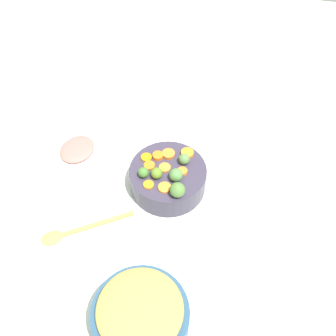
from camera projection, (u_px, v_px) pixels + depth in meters
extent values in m
cube|color=silver|center=(175.00, 174.00, 1.24)|extent=(2.40, 2.40, 0.02)
cylinder|color=#3A3346|center=(168.00, 178.00, 1.17)|extent=(0.23, 0.23, 0.08)
cylinder|color=#2A4E6F|center=(142.00, 321.00, 0.88)|extent=(0.22, 0.22, 0.13)
ellipsoid|color=tan|center=(140.00, 309.00, 0.82)|extent=(0.19, 0.19, 0.03)
cylinder|color=orange|center=(158.00, 156.00, 1.16)|extent=(0.05, 0.05, 0.01)
cylinder|color=orange|center=(182.00, 171.00, 1.13)|extent=(0.03, 0.03, 0.01)
cylinder|color=orange|center=(187.00, 153.00, 1.17)|extent=(0.05, 0.05, 0.01)
cylinder|color=orange|center=(165.00, 168.00, 1.14)|extent=(0.04, 0.04, 0.01)
cylinder|color=orange|center=(149.00, 185.00, 1.10)|extent=(0.04, 0.04, 0.01)
cylinder|color=orange|center=(165.00, 188.00, 1.09)|extent=(0.05, 0.05, 0.01)
cylinder|color=orange|center=(168.00, 155.00, 1.17)|extent=(0.05, 0.05, 0.01)
cylinder|color=orange|center=(146.00, 157.00, 1.16)|extent=(0.05, 0.05, 0.01)
cylinder|color=orange|center=(149.00, 165.00, 1.14)|extent=(0.05, 0.05, 0.01)
sphere|color=#45772F|center=(143.00, 172.00, 1.11)|extent=(0.03, 0.03, 0.03)
sphere|color=#547B41|center=(184.00, 159.00, 1.14)|extent=(0.03, 0.03, 0.03)
sphere|color=#4F8140|center=(176.00, 175.00, 1.10)|extent=(0.04, 0.04, 0.04)
sphere|color=#4F7736|center=(177.00, 190.00, 1.07)|extent=(0.04, 0.04, 0.04)
sphere|color=olive|center=(157.00, 173.00, 1.11)|extent=(0.03, 0.03, 0.03)
cube|color=tan|center=(97.00, 224.00, 1.11)|extent=(0.19, 0.13, 0.01)
ellipsoid|color=tan|center=(52.00, 238.00, 1.08)|extent=(0.08, 0.07, 0.01)
cylinder|color=white|center=(80.00, 151.00, 1.28)|extent=(0.21, 0.21, 0.01)
ellipsoid|color=#C76E64|center=(77.00, 149.00, 1.26)|extent=(0.13, 0.14, 0.02)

